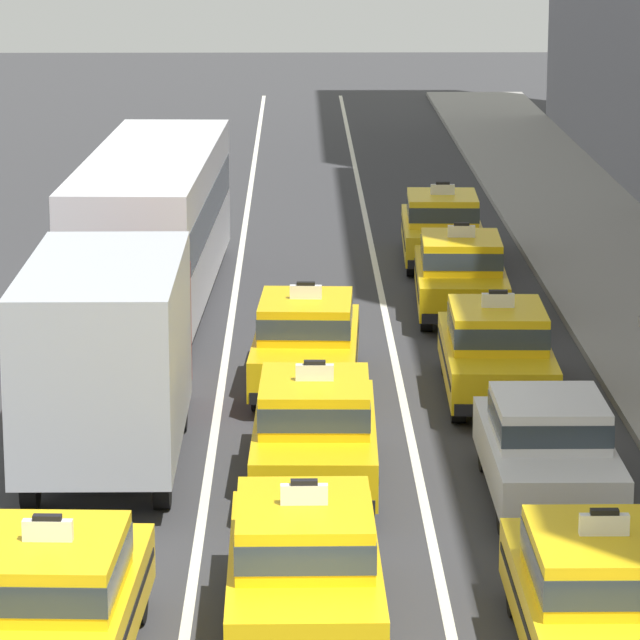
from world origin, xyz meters
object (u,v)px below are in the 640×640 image
object	(u,v)px
taxi_center_nearest	(304,563)
taxi_right_fourth	(460,273)
bus_left_third	(153,218)
taxi_right_third	(496,350)
taxi_left_nearest	(52,603)
sedan_right_second	(548,446)
box_truck_left_second	(110,348)
taxi_right_fifth	(442,227)
taxi_right_nearest	(600,596)
taxi_center_third	(306,340)
taxi_center_second	(315,429)

from	to	relation	value
taxi_center_nearest	taxi_right_fourth	distance (m)	17.17
bus_left_third	taxi_right_third	size ratio (longest dim) A/B	2.45
taxi_left_nearest	sedan_right_second	distance (m)	8.80
box_truck_left_second	sedan_right_second	size ratio (longest dim) A/B	1.62
taxi_left_nearest	sedan_right_second	size ratio (longest dim) A/B	1.07
taxi_center_nearest	box_truck_left_second	bearing A→B (deg)	113.07
taxi_center_nearest	taxi_right_fifth	xyz separation A→B (m)	(3.33, 22.16, 0.00)
taxi_center_nearest	taxi_right_third	bearing A→B (deg)	71.92
box_truck_left_second	taxi_right_nearest	bearing A→B (deg)	-51.86
taxi_left_nearest	taxi_center_nearest	distance (m)	3.10
taxi_left_nearest	taxi_center_third	xyz separation A→B (m)	(2.94, 12.29, 0.00)
taxi_right_fourth	taxi_center_second	bearing A→B (deg)	-105.56
bus_left_third	taxi_center_third	distance (m)	7.80
taxi_right_fourth	taxi_right_fifth	size ratio (longest dim) A/B	1.00
sedan_right_second	bus_left_third	bearing A→B (deg)	116.71
taxi_center_third	taxi_right_fifth	distance (m)	11.55
taxi_right_fifth	taxi_center_second	bearing A→B (deg)	-100.77
sedan_right_second	taxi_center_third	bearing A→B (deg)	118.99
taxi_center_third	taxi_right_fifth	bearing A→B (deg)	73.65
box_truck_left_second	sedan_right_second	distance (m)	6.93
taxi_center_second	taxi_right_third	xyz separation A→B (m)	(3.20, 4.78, 0.00)
taxi_right_fifth	bus_left_third	bearing A→B (deg)	-148.00
taxi_right_nearest	sedan_right_second	distance (m)	5.92
taxi_center_second	taxi_right_nearest	world-z (taller)	same
taxi_center_second	bus_left_third	bearing A→B (deg)	104.84
taxi_center_third	taxi_right_fifth	xyz separation A→B (m)	(3.25, 11.08, 0.00)
sedan_right_second	taxi_right_third	distance (m)	5.55
bus_left_third	taxi_right_fourth	xyz separation A→B (m)	(6.46, -1.28, -0.94)
taxi_right_nearest	taxi_right_fourth	distance (m)	17.94
taxi_right_third	taxi_left_nearest	bearing A→B (deg)	-118.33
box_truck_left_second	taxi_right_nearest	size ratio (longest dim) A/B	1.53
taxi_left_nearest	bus_left_third	size ratio (longest dim) A/B	0.41
box_truck_left_second	taxi_right_third	bearing A→B (deg)	28.12
taxi_center_nearest	taxi_right_third	world-z (taller)	same
taxi_right_third	taxi_right_fourth	xyz separation A→B (m)	(-0.07, 6.47, 0.00)
taxi_center_third	bus_left_third	bearing A→B (deg)	114.60
box_truck_left_second	taxi_center_third	size ratio (longest dim) A/B	1.50
taxi_center_second	taxi_right_nearest	size ratio (longest dim) A/B	1.01
taxi_center_second	taxi_right_fifth	distance (m)	16.87
bus_left_third	taxi_right_nearest	bearing A→B (deg)	-71.29
sedan_right_second	taxi_right_fourth	size ratio (longest dim) A/B	0.93
taxi_center_third	taxi_right_fourth	size ratio (longest dim) A/B	1.00
bus_left_third	taxi_center_third	xyz separation A→B (m)	(3.22, -7.04, -0.94)
taxi_center_third	taxi_right_third	size ratio (longest dim) A/B	1.01
taxi_right_nearest	bus_left_third	bearing A→B (deg)	108.71
taxi_right_third	taxi_right_fifth	world-z (taller)	same
box_truck_left_second	taxi_right_fifth	world-z (taller)	box_truck_left_second
bus_left_third	taxi_right_fourth	world-z (taller)	bus_left_third
sedan_right_second	taxi_right_fourth	distance (m)	12.02
taxi_right_nearest	taxi_center_nearest	bearing A→B (deg)	161.93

